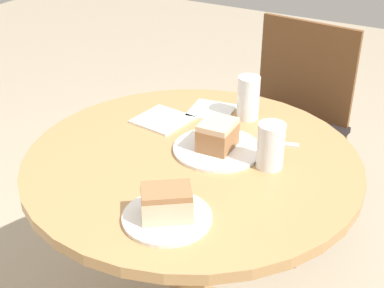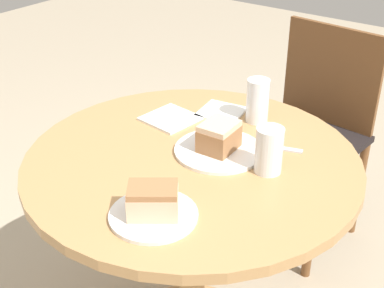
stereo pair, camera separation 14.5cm
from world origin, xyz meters
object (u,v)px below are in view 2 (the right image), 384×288
object	(u,v)px
plate_far	(153,215)
glass_water	(269,152)
glass_lemonade	(257,103)
cake_slice_near	(219,136)
plate_near	(219,150)
cake_slice_far	(153,200)
chair	(309,130)

from	to	relation	value
plate_far	glass_water	distance (m)	0.35
glass_lemonade	glass_water	bearing A→B (deg)	-54.16
plate_far	glass_water	size ratio (longest dim) A/B	1.65
plate_far	glass_water	bearing A→B (deg)	70.91
cake_slice_near	glass_lemonade	size ratio (longest dim) A/B	0.80
plate_near	cake_slice_near	world-z (taller)	cake_slice_near
plate_far	cake_slice_far	world-z (taller)	cake_slice_far
chair	glass_lemonade	xyz separation A→B (m)	(0.04, -0.52, 0.33)
cake_slice_far	plate_far	bearing A→B (deg)	-75.96
chair	cake_slice_near	world-z (taller)	chair
plate_far	cake_slice_far	bearing A→B (deg)	104.04
cake_slice_far	glass_lemonade	world-z (taller)	glass_lemonade
cake_slice_near	plate_far	bearing A→B (deg)	-82.52
glass_lemonade	glass_water	world-z (taller)	glass_lemonade
plate_near	glass_lemonade	size ratio (longest dim) A/B	1.82
plate_near	cake_slice_far	bearing A→B (deg)	-82.52
glass_lemonade	glass_water	xyz separation A→B (m)	(0.17, -0.24, -0.01)
plate_far	cake_slice_near	xyz separation A→B (m)	(-0.04, 0.34, 0.04)
plate_near	cake_slice_near	size ratio (longest dim) A/B	2.26
plate_near	cake_slice_far	world-z (taller)	cake_slice_far
glass_water	chair	bearing A→B (deg)	105.48
cake_slice_near	glass_water	world-z (taller)	glass_water
chair	glass_water	world-z (taller)	chair
cake_slice_far	glass_lemonade	xyz separation A→B (m)	(-0.06, 0.57, 0.02)
plate_far	chair	bearing A→B (deg)	95.02
chair	glass_lemonade	bearing A→B (deg)	-79.48
chair	glass_lemonade	size ratio (longest dim) A/B	6.48
plate_far	cake_slice_far	size ratio (longest dim) A/B	1.49
cake_slice_far	glass_water	distance (m)	0.35
plate_near	chair	bearing A→B (deg)	93.92
plate_near	plate_far	xyz separation A→B (m)	(0.04, -0.34, 0.00)
plate_far	cake_slice_near	bearing A→B (deg)	97.48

